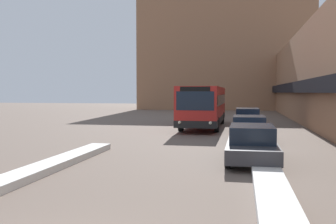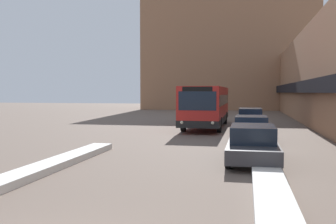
% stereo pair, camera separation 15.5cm
% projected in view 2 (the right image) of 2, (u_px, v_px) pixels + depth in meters
% --- Properties ---
extents(building_backdrop_far, '(26.00, 8.00, 17.78)m').
position_uv_depth(building_backdrop_far, '(228.00, 52.00, 57.87)').
color(building_backdrop_far, '#996B4C').
rests_on(building_backdrop_far, ground_plane).
extents(snow_bank_left, '(0.90, 14.25, 0.25)m').
position_uv_depth(snow_bank_left, '(7.00, 181.00, 10.51)').
color(snow_bank_left, silver).
rests_on(snow_bank_left, ground_plane).
extents(snow_bank_right, '(0.90, 12.98, 0.27)m').
position_uv_depth(snow_bank_right, '(274.00, 203.00, 8.47)').
color(snow_bank_right, silver).
rests_on(snow_bank_right, ground_plane).
extents(city_bus, '(2.67, 10.93, 3.01)m').
position_uv_depth(city_bus, '(207.00, 105.00, 27.97)').
color(city_bus, red).
rests_on(city_bus, ground_plane).
extents(parked_car_front, '(1.88, 4.62, 1.37)m').
position_uv_depth(parked_car_front, '(253.00, 143.00, 14.14)').
color(parked_car_front, '#38383D').
rests_on(parked_car_front, ground_plane).
extents(parked_car_middle, '(1.94, 4.29, 1.36)m').
position_uv_depth(parked_car_middle, '(251.00, 129.00, 20.03)').
color(parked_car_middle, navy).
rests_on(parked_car_middle, ground_plane).
extents(parked_car_back, '(1.80, 4.29, 1.52)m').
position_uv_depth(parked_car_back, '(250.00, 119.00, 26.02)').
color(parked_car_back, navy).
rests_on(parked_car_back, ground_plane).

